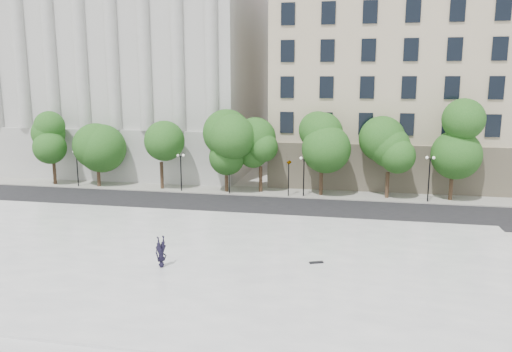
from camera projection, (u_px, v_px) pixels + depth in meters
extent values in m
plane|color=beige|center=(157.00, 280.00, 28.83)|extent=(160.00, 160.00, 0.00)
cube|color=white|center=(175.00, 259.00, 31.68)|extent=(44.00, 22.00, 0.45)
cube|color=black|center=(232.00, 205.00, 46.17)|extent=(60.00, 8.00, 0.02)
cube|color=#ACAA9F|center=(245.00, 191.00, 51.94)|extent=(60.00, 4.00, 0.12)
cube|color=#B7B8B3|center=(146.00, 72.00, 67.29)|extent=(30.00, 26.00, 25.00)
cube|color=#BBAB8E|center=(432.00, 88.00, 60.62)|extent=(36.00, 26.00, 21.00)
cylinder|color=black|center=(229.00, 178.00, 50.24)|extent=(0.10, 0.10, 3.50)
imported|color=black|center=(229.00, 157.00, 49.85)|extent=(0.78, 1.59, 0.63)
cylinder|color=black|center=(289.00, 180.00, 49.09)|extent=(0.10, 0.10, 3.50)
imported|color=black|center=(289.00, 159.00, 48.69)|extent=(1.07, 1.87, 0.75)
imported|color=black|center=(162.00, 263.00, 29.63)|extent=(1.84, 1.84, 0.52)
cube|color=black|center=(316.00, 262.00, 30.31)|extent=(0.88, 0.54, 0.09)
cylinder|color=#382619|center=(54.00, 172.00, 55.03)|extent=(0.36, 0.36, 2.92)
sphere|color=#184B15|center=(52.00, 136.00, 54.29)|extent=(3.46, 3.46, 3.46)
cylinder|color=#382619|center=(99.00, 176.00, 53.80)|extent=(0.36, 0.36, 2.43)
sphere|color=#184B15|center=(97.00, 146.00, 53.18)|extent=(4.46, 4.46, 4.46)
cylinder|color=#382619|center=(162.00, 176.00, 52.66)|extent=(0.36, 0.36, 2.96)
sphere|color=#184B15|center=(160.00, 138.00, 51.91)|extent=(3.56, 3.56, 3.56)
cylinder|color=#382619|center=(227.00, 180.00, 51.26)|extent=(0.36, 0.36, 2.63)
sphere|color=#184B15|center=(226.00, 146.00, 50.59)|extent=(4.45, 4.45, 4.45)
cylinder|color=#382619|center=(261.00, 180.00, 51.19)|extent=(0.36, 0.36, 2.73)
sphere|color=#184B15|center=(261.00, 144.00, 50.50)|extent=(3.74, 3.74, 3.74)
cylinder|color=#382619|center=(321.00, 183.00, 49.68)|extent=(0.36, 0.36, 2.63)
sphere|color=#184B15|center=(322.00, 148.00, 49.01)|extent=(4.17, 4.17, 4.17)
cylinder|color=#382619|center=(387.00, 186.00, 48.54)|extent=(0.36, 0.36, 2.62)
sphere|color=#184B15|center=(389.00, 149.00, 47.87)|extent=(3.81, 3.81, 3.81)
cylinder|color=#382619|center=(451.00, 185.00, 47.53)|extent=(0.36, 0.36, 3.19)
sphere|color=#184B15|center=(454.00, 140.00, 46.72)|extent=(4.26, 4.26, 4.26)
cylinder|color=black|center=(77.00, 170.00, 53.72)|extent=(0.12, 0.12, 3.79)
cube|color=black|center=(76.00, 153.00, 53.37)|extent=(0.60, 0.06, 0.06)
sphere|color=white|center=(74.00, 152.00, 53.41)|extent=(0.28, 0.28, 0.28)
sphere|color=white|center=(79.00, 152.00, 53.29)|extent=(0.28, 0.28, 0.28)
cylinder|color=black|center=(181.00, 174.00, 51.49)|extent=(0.12, 0.12, 3.75)
cube|color=black|center=(181.00, 156.00, 51.14)|extent=(0.60, 0.06, 0.06)
sphere|color=white|center=(178.00, 155.00, 51.18)|extent=(0.28, 0.28, 0.28)
sphere|color=white|center=(183.00, 155.00, 51.06)|extent=(0.28, 0.28, 0.28)
cylinder|color=black|center=(304.00, 178.00, 49.07)|extent=(0.12, 0.12, 3.82)
cube|color=black|center=(304.00, 159.00, 48.71)|extent=(0.60, 0.06, 0.06)
sphere|color=white|center=(301.00, 158.00, 48.75)|extent=(0.28, 0.28, 0.28)
sphere|color=white|center=(307.00, 158.00, 48.63)|extent=(0.28, 0.28, 0.28)
cylinder|color=black|center=(429.00, 181.00, 46.79)|extent=(0.12, 0.12, 4.22)
cube|color=black|center=(430.00, 159.00, 46.39)|extent=(0.60, 0.06, 0.06)
sphere|color=white|center=(427.00, 158.00, 46.43)|extent=(0.28, 0.28, 0.28)
sphere|color=white|center=(434.00, 158.00, 46.32)|extent=(0.28, 0.28, 0.28)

